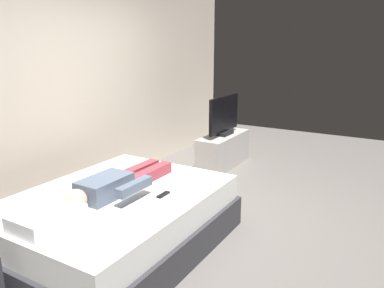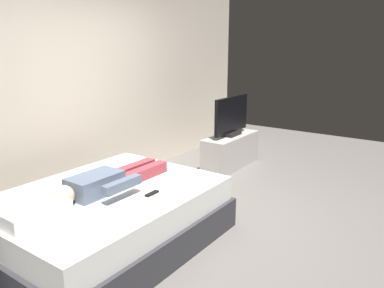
% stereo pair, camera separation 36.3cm
% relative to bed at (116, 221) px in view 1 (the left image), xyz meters
% --- Properties ---
extents(ground_plane, '(10.00, 10.00, 0.00)m').
position_rel_bed_xyz_m(ground_plane, '(0.78, -0.50, -0.26)').
color(ground_plane, slate).
extents(back_wall, '(6.40, 0.10, 2.80)m').
position_rel_bed_xyz_m(back_wall, '(1.18, 1.34, 1.14)').
color(back_wall, beige).
rests_on(back_wall, ground).
extents(bed, '(2.08, 1.58, 0.54)m').
position_rel_bed_xyz_m(bed, '(0.00, 0.00, 0.00)').
color(bed, '#333338').
rests_on(bed, ground).
extents(pillow, '(0.48, 0.34, 0.12)m').
position_rel_bed_xyz_m(pillow, '(-0.72, 0.00, 0.34)').
color(pillow, white).
rests_on(pillow, bed).
extents(person, '(1.26, 0.46, 0.18)m').
position_rel_bed_xyz_m(person, '(0.03, 0.00, 0.36)').
color(person, slate).
rests_on(person, bed).
extents(remote, '(0.15, 0.04, 0.02)m').
position_rel_bed_xyz_m(remote, '(0.18, -0.40, 0.29)').
color(remote, black).
rests_on(remote, bed).
extents(tv_stand, '(1.10, 0.40, 0.50)m').
position_rel_bed_xyz_m(tv_stand, '(2.72, 0.24, -0.01)').
color(tv_stand, '#B7B2AD').
rests_on(tv_stand, ground).
extents(tv, '(0.88, 0.20, 0.59)m').
position_rel_bed_xyz_m(tv, '(2.72, 0.24, 0.52)').
color(tv, black).
rests_on(tv, tv_stand).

